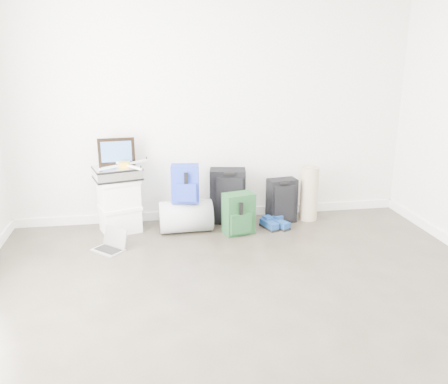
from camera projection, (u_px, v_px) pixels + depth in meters
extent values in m
plane|color=#312A23|center=(264.00, 338.00, 3.26)|extent=(5.00, 5.00, 0.00)
cube|color=silver|center=(212.00, 101.00, 5.23)|extent=(4.50, 0.02, 2.70)
cube|color=white|center=(213.00, 213.00, 5.59)|extent=(4.50, 0.02, 0.10)
cube|color=white|center=(120.00, 220.00, 5.14)|extent=(0.47, 0.42, 0.25)
cube|color=white|center=(120.00, 207.00, 5.10)|extent=(0.49, 0.45, 0.04)
cube|color=white|center=(119.00, 194.00, 5.06)|extent=(0.47, 0.42, 0.25)
cube|color=white|center=(118.00, 181.00, 5.01)|extent=(0.49, 0.45, 0.04)
cube|color=#B2B2B7|center=(117.00, 173.00, 4.99)|extent=(0.54, 0.45, 0.14)
cube|color=black|center=(116.00, 151.00, 5.02)|extent=(0.39, 0.05, 0.29)
cube|color=#284CA2|center=(116.00, 152.00, 5.01)|extent=(0.32, 0.03, 0.22)
cube|color=gold|center=(124.00, 164.00, 4.95)|extent=(0.12, 0.12, 0.05)
cube|color=white|center=(136.00, 162.00, 5.06)|extent=(0.25, 0.19, 0.02)
cube|color=white|center=(116.00, 162.00, 5.05)|extent=(0.19, 0.25, 0.02)
cube|color=white|center=(112.00, 167.00, 4.85)|extent=(0.25, 0.19, 0.02)
cube|color=white|center=(133.00, 167.00, 4.86)|extent=(0.19, 0.25, 0.02)
cylinder|color=gray|center=(186.00, 216.00, 5.12)|extent=(0.57, 0.36, 0.35)
cube|color=navy|center=(185.00, 184.00, 4.99)|extent=(0.31, 0.21, 0.40)
cube|color=navy|center=(186.00, 192.00, 4.92)|extent=(0.22, 0.09, 0.19)
cube|color=black|center=(228.00, 196.00, 5.37)|extent=(0.43, 0.29, 0.62)
cube|color=black|center=(230.00, 199.00, 5.25)|extent=(0.30, 0.08, 0.49)
cube|color=black|center=(230.00, 174.00, 5.17)|extent=(0.12, 0.05, 0.02)
cube|color=#133517|center=(239.00, 213.00, 5.06)|extent=(0.36, 0.26, 0.45)
cube|color=#133517|center=(241.00, 224.00, 4.98)|extent=(0.24, 0.12, 0.21)
cube|color=black|center=(282.00, 200.00, 5.39)|extent=(0.34, 0.23, 0.50)
cube|color=black|center=(284.00, 203.00, 5.29)|extent=(0.24, 0.06, 0.40)
cube|color=black|center=(285.00, 183.00, 5.23)|extent=(0.11, 0.04, 0.02)
cube|color=black|center=(269.00, 227.00, 5.24)|extent=(0.18, 0.28, 0.02)
cube|color=#19479A|center=(269.00, 224.00, 5.23)|extent=(0.17, 0.27, 0.06)
cube|color=black|center=(279.00, 227.00, 5.26)|extent=(0.21, 0.28, 0.02)
cube|color=#19479A|center=(279.00, 223.00, 5.25)|extent=(0.21, 0.27, 0.06)
cylinder|color=tan|center=(309.00, 193.00, 5.45)|extent=(0.20, 0.20, 0.63)
cube|color=silver|center=(108.00, 250.00, 4.66)|extent=(0.36, 0.36, 0.01)
cube|color=black|center=(108.00, 250.00, 4.66)|extent=(0.28, 0.28, 0.00)
cube|color=black|center=(115.00, 237.00, 4.71)|extent=(0.22, 0.22, 0.20)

